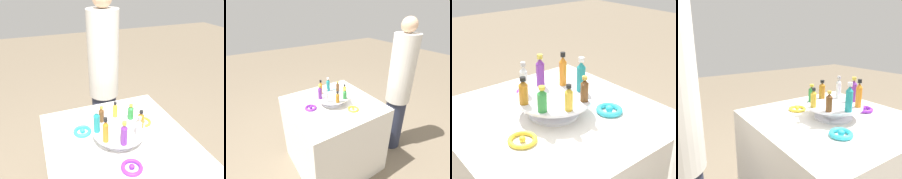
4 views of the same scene
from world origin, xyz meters
TOP-DOWN VIEW (x-y plane):
  - ground_plane at (0.00, 0.00)m, footprint 12.00×12.00m
  - party_table at (0.00, 0.00)m, footprint 0.84×0.84m
  - display_stand at (0.00, 0.00)m, footprint 0.31×0.31m
  - bottle_purple at (-0.12, 0.02)m, footprint 0.04×0.04m
  - bottle_clear at (-0.10, -0.07)m, footprint 0.03×0.03m
  - bottle_amber at (-0.02, -0.12)m, footprint 0.04×0.04m
  - bottle_green at (0.07, -0.10)m, footprint 0.04×0.04m
  - bottle_gold at (0.12, -0.02)m, footprint 0.03×0.03m
  - bottle_brown at (0.10, 0.07)m, footprint 0.03×0.03m
  - bottle_teal at (0.02, 0.12)m, footprint 0.04×0.04m
  - bottle_orange at (-0.07, 0.10)m, footprint 0.03×0.03m
  - ribbon_bow_purple at (-0.23, 0.02)m, footprint 0.11×0.11m
  - ribbon_bow_gold at (0.09, -0.21)m, footprint 0.11×0.11m
  - ribbon_bow_teal at (0.13, 0.19)m, footprint 0.11×0.11m
  - person_figure at (0.78, -0.17)m, footprint 0.27×0.27m

SIDE VIEW (x-z plane):
  - ground_plane at x=0.00m, z-range 0.00..0.00m
  - party_table at x=0.00m, z-range 0.00..0.79m
  - person_figure at x=0.78m, z-range 0.01..1.58m
  - ribbon_bow_gold at x=0.09m, z-range 0.78..0.81m
  - ribbon_bow_purple at x=-0.23m, z-range 0.78..0.81m
  - ribbon_bow_teal at x=0.13m, z-range 0.78..0.81m
  - display_stand at x=0.00m, z-range 0.80..0.87m
  - bottle_green at x=0.07m, z-range 0.86..0.96m
  - bottle_gold at x=0.12m, z-range 0.86..0.96m
  - bottle_brown at x=0.10m, z-range 0.86..0.96m
  - bottle_amber at x=-0.02m, z-range 0.86..0.97m
  - bottle_clear at x=-0.10m, z-range 0.86..0.99m
  - bottle_purple at x=-0.12m, z-range 0.86..1.00m
  - bottle_teal at x=0.02m, z-range 0.86..1.00m
  - bottle_orange at x=-0.07m, z-range 0.86..1.00m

